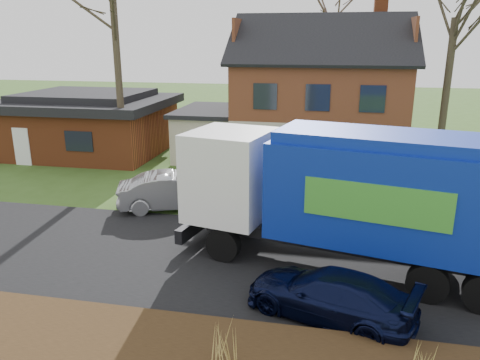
# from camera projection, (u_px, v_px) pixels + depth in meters

# --- Properties ---
(ground) EXTENTS (120.00, 120.00, 0.00)m
(ground) POSITION_uv_depth(u_px,v_px,m) (234.00, 261.00, 14.81)
(ground) COLOR #35521B
(ground) RESTS_ON ground
(road) EXTENTS (80.00, 7.00, 0.02)m
(road) POSITION_uv_depth(u_px,v_px,m) (234.00, 261.00, 14.81)
(road) COLOR black
(road) RESTS_ON ground
(main_house) EXTENTS (12.95, 8.95, 9.26)m
(main_house) POSITION_uv_depth(u_px,v_px,m) (311.00, 89.00, 26.42)
(main_house) COLOR beige
(main_house) RESTS_ON ground
(ranch_house) EXTENTS (9.80, 8.20, 3.70)m
(ranch_house) POSITION_uv_depth(u_px,v_px,m) (88.00, 123.00, 28.76)
(ranch_house) COLOR brown
(ranch_house) RESTS_ON ground
(garbage_truck) EXTENTS (10.30, 4.74, 4.27)m
(garbage_truck) POSITION_uv_depth(u_px,v_px,m) (351.00, 191.00, 13.73)
(garbage_truck) COLOR black
(garbage_truck) RESTS_ON ground
(silver_sedan) EXTENTS (4.85, 3.08, 1.51)m
(silver_sedan) POSITION_uv_depth(u_px,v_px,m) (175.00, 191.00, 19.22)
(silver_sedan) COLOR #989A9F
(silver_sedan) RESTS_ON ground
(navy_wagon) EXTENTS (4.63, 3.12, 1.24)m
(navy_wagon) POSITION_uv_depth(u_px,v_px,m) (329.00, 295.00, 11.68)
(navy_wagon) COLOR black
(navy_wagon) RESTS_ON ground
(grass_clump_mid) EXTENTS (0.38, 0.31, 1.06)m
(grass_clump_mid) POSITION_uv_depth(u_px,v_px,m) (223.00, 343.00, 9.50)
(grass_clump_mid) COLOR tan
(grass_clump_mid) RESTS_ON mulch_verge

